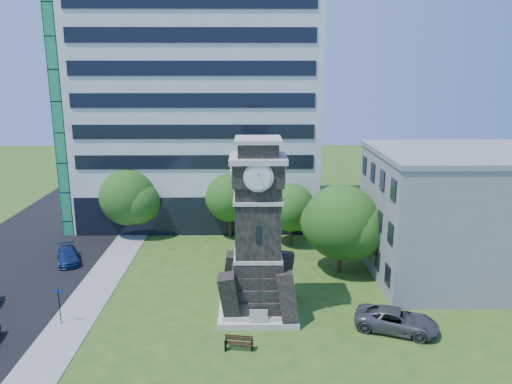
{
  "coord_description": "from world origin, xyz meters",
  "views": [
    {
      "loc": [
        2.49,
        -30.04,
        16.58
      ],
      "look_at": [
        2.92,
        6.82,
        7.43
      ],
      "focal_mm": 35.0,
      "sensor_mm": 36.0,
      "label": 1
    }
  ],
  "objects_px": {
    "street_sign": "(59,302)",
    "car_street_north": "(68,256)",
    "park_bench": "(239,342)",
    "car_east_lot": "(397,320)",
    "clock_tower": "(258,240)"
  },
  "relations": [
    {
      "from": "park_bench",
      "to": "street_sign",
      "type": "height_order",
      "value": "street_sign"
    },
    {
      "from": "car_street_north",
      "to": "street_sign",
      "type": "height_order",
      "value": "street_sign"
    },
    {
      "from": "clock_tower",
      "to": "street_sign",
      "type": "bearing_deg",
      "value": -172.68
    },
    {
      "from": "car_street_north",
      "to": "car_east_lot",
      "type": "height_order",
      "value": "car_east_lot"
    },
    {
      "from": "clock_tower",
      "to": "car_east_lot",
      "type": "relative_size",
      "value": 2.32
    },
    {
      "from": "car_street_north",
      "to": "park_bench",
      "type": "xyz_separation_m",
      "value": [
        15.34,
        -14.21,
        -0.15
      ]
    },
    {
      "from": "car_street_north",
      "to": "car_east_lot",
      "type": "bearing_deg",
      "value": -48.01
    },
    {
      "from": "car_east_lot",
      "to": "car_street_north",
      "type": "bearing_deg",
      "value": 85.58
    },
    {
      "from": "clock_tower",
      "to": "car_east_lot",
      "type": "distance_m",
      "value": 10.43
    },
    {
      "from": "park_bench",
      "to": "street_sign",
      "type": "xyz_separation_m",
      "value": [
        -11.94,
        3.25,
        1.1
      ]
    },
    {
      "from": "street_sign",
      "to": "car_street_north",
      "type": "bearing_deg",
      "value": 125.62
    },
    {
      "from": "car_street_north",
      "to": "street_sign",
      "type": "xyz_separation_m",
      "value": [
        3.4,
        -10.96,
        0.96
      ]
    },
    {
      "from": "park_bench",
      "to": "clock_tower",
      "type": "bearing_deg",
      "value": 84.85
    },
    {
      "from": "car_street_north",
      "to": "clock_tower",
      "type": "bearing_deg",
      "value": -51.86
    },
    {
      "from": "car_street_north",
      "to": "park_bench",
      "type": "height_order",
      "value": "car_street_north"
    }
  ]
}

